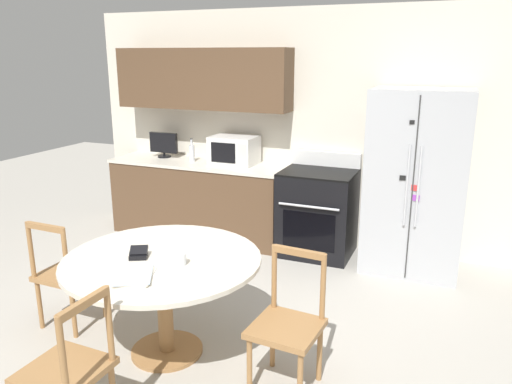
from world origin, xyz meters
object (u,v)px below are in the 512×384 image
at_px(wallet, 139,254).
at_px(candle_glass, 180,260).
at_px(counter_bottle, 192,153).
at_px(dining_chair_near, 69,371).
at_px(countertop_tv, 164,144).
at_px(refrigerator, 416,182).
at_px(dining_chair_left, 67,274).
at_px(microwave, 234,150).
at_px(dining_chair_right, 288,325).
at_px(oven_range, 317,212).

bearing_deg(wallet, candle_glass, -0.43).
distance_m(counter_bottle, dining_chair_near, 3.41).
height_order(countertop_tv, counter_bottle, countertop_tv).
height_order(dining_chair_near, candle_glass, dining_chair_near).
distance_m(candle_glass, wallet, 0.33).
relative_size(refrigerator, dining_chair_left, 2.00).
relative_size(microwave, countertop_tv, 1.40).
height_order(counter_bottle, wallet, counter_bottle).
height_order(countertop_tv, dining_chair_near, countertop_tv).
bearing_deg(dining_chair_right, candle_glass, 7.80).
distance_m(oven_range, wallet, 2.43).
xyz_separation_m(counter_bottle, dining_chair_right, (1.97, -2.29, -0.57)).
xyz_separation_m(oven_range, dining_chair_left, (-1.42, -2.22, -0.03)).
bearing_deg(microwave, refrigerator, -3.07).
height_order(microwave, dining_chair_right, microwave).
height_order(microwave, dining_chair_left, microwave).
xyz_separation_m(microwave, candle_glass, (0.71, -2.41, -0.28)).
xyz_separation_m(dining_chair_right, candle_glass, (-0.75, -0.04, 0.35)).
relative_size(refrigerator, dining_chair_near, 2.00).
bearing_deg(microwave, dining_chair_right, -58.18).
xyz_separation_m(oven_range, counter_bottle, (-1.53, 0.01, 0.53)).
distance_m(countertop_tv, counter_bottle, 0.45).
distance_m(countertop_tv, candle_glass, 2.95).
relative_size(counter_bottle, wallet, 1.63).
relative_size(oven_range, dining_chair_right, 1.20).
height_order(countertop_tv, candle_glass, countertop_tv).
relative_size(oven_range, wallet, 6.46).
bearing_deg(dining_chair_near, wallet, 10.32).
bearing_deg(dining_chair_near, dining_chair_left, 44.66).
height_order(refrigerator, dining_chair_left, refrigerator).
bearing_deg(dining_chair_left, candle_glass, -4.43).
bearing_deg(oven_range, dining_chair_left, -122.62).
height_order(oven_range, wallet, oven_range).
relative_size(countertop_tv, wallet, 2.17).
height_order(countertop_tv, dining_chair_right, countertop_tv).
relative_size(oven_range, microwave, 2.12).
distance_m(dining_chair_near, candle_glass, 0.96).
xyz_separation_m(refrigerator, countertop_tv, (-2.95, 0.12, 0.16)).
xyz_separation_m(countertop_tv, dining_chair_left, (0.55, -2.31, -0.63)).
distance_m(counter_bottle, dining_chair_right, 3.07).
relative_size(candle_glass, wallet, 0.50).
bearing_deg(dining_chair_left, wallet, -6.57).
distance_m(dining_chair_right, dining_chair_left, 1.86).
xyz_separation_m(countertop_tv, candle_glass, (1.66, -2.42, -0.28)).
distance_m(microwave, countertop_tv, 0.95).
xyz_separation_m(dining_chair_near, wallet, (-0.13, 0.87, 0.34)).
bearing_deg(countertop_tv, refrigerator, -2.36).
xyz_separation_m(refrigerator, dining_chair_left, (-2.41, -2.19, -0.47)).
height_order(dining_chair_near, wallet, dining_chair_near).
distance_m(microwave, dining_chair_right, 2.85).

